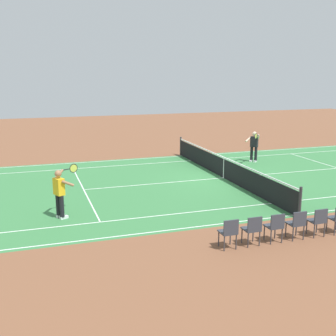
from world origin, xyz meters
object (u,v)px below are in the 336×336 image
spectator_chair_4 (275,225)px  spectator_chair_5 (252,228)px  spectator_chair_6 (229,231)px  tennis_ball (271,184)px  tennis_player_near (60,191)px  spectator_chair_2 (318,220)px  tennis_player_far (254,145)px  spectator_chair_3 (297,223)px  tennis_net (224,168)px

spectator_chair_4 → spectator_chair_5: same height
spectator_chair_6 → tennis_ball: bearing=-130.5°
tennis_player_near → spectator_chair_2: (-7.08, 4.08, -0.41)m
tennis_player_far → spectator_chair_3: 11.01m
tennis_player_far → spectator_chair_4: (5.03, 10.12, -0.41)m
tennis_player_near → spectator_chair_5: tennis_player_near is taller
tennis_net → spectator_chair_2: size_ratio=13.30×
tennis_net → spectator_chair_5: tennis_net is taller
spectator_chair_3 → spectator_chair_6: same height
tennis_player_near → spectator_chair_2: bearing=150.1°
spectator_chair_5 → tennis_ball: bearing=-125.9°
tennis_player_near → spectator_chair_4: size_ratio=1.93×
tennis_player_near → spectator_chair_5: size_ratio=1.93×
tennis_player_near → spectator_chair_4: bearing=144.1°
spectator_chair_3 → spectator_chair_6: 2.18m
tennis_net → tennis_ball: bearing=129.4°
tennis_player_far → spectator_chair_6: tennis_player_far is taller
spectator_chair_4 → spectator_chair_6: same height
tennis_player_far → tennis_ball: (1.67, 4.48, -0.90)m
spectator_chair_4 → spectator_chair_5: (0.73, 0.00, 0.00)m
spectator_chair_2 → spectator_chair_6: bearing=0.0°
tennis_player_near → spectator_chair_6: 5.85m
spectator_chair_3 → tennis_net: bearing=-99.3°
tennis_player_near → spectator_chair_6: bearing=135.7°
spectator_chair_3 → spectator_chair_4: same height
spectator_chair_3 → spectator_chair_5: 1.45m
tennis_ball → tennis_player_near: bearing=9.9°
spectator_chair_6 → spectator_chair_5: bearing=180.0°
tennis_net → spectator_chair_4: size_ratio=13.30×
tennis_player_near → tennis_ball: bearing=-170.1°
spectator_chair_2 → spectator_chair_3: same height
tennis_net → spectator_chair_5: 7.83m
spectator_chair_4 → tennis_ball: bearing=-120.8°
tennis_player_far → tennis_net: bearing=41.7°
tennis_player_near → spectator_chair_2: size_ratio=1.93×
spectator_chair_2 → tennis_player_far: bearing=-109.5°
tennis_player_far → spectator_chair_2: size_ratio=1.93×
tennis_player_near → tennis_ball: size_ratio=25.71×
tennis_player_near → tennis_ball: tennis_player_near is taller
spectator_chair_2 → tennis_player_near: bearing=-29.9°
tennis_net → spectator_chair_6: bearing=65.3°
spectator_chair_4 → spectator_chair_6: 1.45m
tennis_net → spectator_chair_4: (1.93, 7.37, 0.03)m
tennis_player_far → spectator_chair_4: size_ratio=1.93×
spectator_chair_2 → spectator_chair_4: (1.45, 0.00, 0.00)m
tennis_player_far → spectator_chair_2: (3.58, 10.12, -0.41)m
tennis_net → spectator_chair_3: tennis_net is taller
spectator_chair_5 → spectator_chair_4: bearing=180.0°
tennis_player_far → tennis_ball: 4.87m
tennis_net → tennis_player_far: bearing=-138.3°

